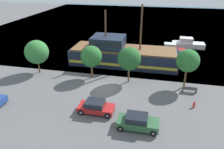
{
  "coord_description": "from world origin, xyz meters",
  "views": [
    {
      "loc": [
        6.45,
        -25.35,
        14.33
      ],
      "look_at": [
        0.46,
        2.0,
        1.2
      ],
      "focal_mm": 35.0,
      "sensor_mm": 36.0,
      "label": 1
    }
  ],
  "objects_px": {
    "moored_boat_dockside": "(188,44)",
    "bench_promenade_east": "(190,89)",
    "parked_car_curb_mid": "(137,122)",
    "parked_car_curb_front": "(96,107)",
    "fire_hydrant": "(194,104)",
    "pirate_ship": "(122,54)",
    "moored_boat_outer": "(171,50)"
  },
  "relations": [
    {
      "from": "parked_car_curb_mid",
      "to": "bench_promenade_east",
      "type": "distance_m",
      "value": 10.57
    },
    {
      "from": "moored_boat_dockside",
      "to": "parked_car_curb_front",
      "type": "bearing_deg",
      "value": -114.42
    },
    {
      "from": "parked_car_curb_mid",
      "to": "bench_promenade_east",
      "type": "bearing_deg",
      "value": 56.05
    },
    {
      "from": "parked_car_curb_front",
      "to": "fire_hydrant",
      "type": "xyz_separation_m",
      "value": [
        10.91,
        3.43,
        -0.3
      ]
    },
    {
      "from": "pirate_ship",
      "to": "fire_hydrant",
      "type": "relative_size",
      "value": 25.1
    },
    {
      "from": "pirate_ship",
      "to": "parked_car_curb_front",
      "type": "height_order",
      "value": "pirate_ship"
    },
    {
      "from": "fire_hydrant",
      "to": "parked_car_curb_mid",
      "type": "bearing_deg",
      "value": -139.41
    },
    {
      "from": "fire_hydrant",
      "to": "bench_promenade_east",
      "type": "height_order",
      "value": "bench_promenade_east"
    },
    {
      "from": "parked_car_curb_front",
      "to": "fire_hydrant",
      "type": "bearing_deg",
      "value": 17.44
    },
    {
      "from": "parked_car_curb_mid",
      "to": "pirate_ship",
      "type": "bearing_deg",
      "value": 104.95
    },
    {
      "from": "pirate_ship",
      "to": "parked_car_curb_mid",
      "type": "bearing_deg",
      "value": -75.05
    },
    {
      "from": "fire_hydrant",
      "to": "bench_promenade_east",
      "type": "bearing_deg",
      "value": 92.6
    },
    {
      "from": "moored_boat_outer",
      "to": "moored_boat_dockside",
      "type": "bearing_deg",
      "value": 53.03
    },
    {
      "from": "parked_car_curb_mid",
      "to": "bench_promenade_east",
      "type": "relative_size",
      "value": 2.26
    },
    {
      "from": "moored_boat_dockside",
      "to": "bench_promenade_east",
      "type": "xyz_separation_m",
      "value": [
        -1.47,
        -19.91,
        -0.31
      ]
    },
    {
      "from": "parked_car_curb_front",
      "to": "fire_hydrant",
      "type": "relative_size",
      "value": 5.21
    },
    {
      "from": "bench_promenade_east",
      "to": "fire_hydrant",
      "type": "bearing_deg",
      "value": -87.4
    },
    {
      "from": "moored_boat_dockside",
      "to": "parked_car_curb_mid",
      "type": "xyz_separation_m",
      "value": [
        -7.37,
        -28.67,
        0.0
      ]
    },
    {
      "from": "pirate_ship",
      "to": "parked_car_curb_mid",
      "type": "relative_size",
      "value": 4.62
    },
    {
      "from": "moored_boat_dockside",
      "to": "bench_promenade_east",
      "type": "bearing_deg",
      "value": -94.22
    },
    {
      "from": "moored_boat_dockside",
      "to": "pirate_ship",
      "type": "bearing_deg",
      "value": -134.62
    },
    {
      "from": "fire_hydrant",
      "to": "bench_promenade_east",
      "type": "distance_m",
      "value": 3.57
    },
    {
      "from": "moored_boat_outer",
      "to": "parked_car_curb_mid",
      "type": "xyz_separation_m",
      "value": [
        -3.88,
        -24.03,
        0.04
      ]
    },
    {
      "from": "parked_car_curb_front",
      "to": "parked_car_curb_mid",
      "type": "relative_size",
      "value": 0.96
    },
    {
      "from": "moored_boat_outer",
      "to": "parked_car_curb_front",
      "type": "height_order",
      "value": "moored_boat_outer"
    },
    {
      "from": "moored_boat_dockside",
      "to": "bench_promenade_east",
      "type": "distance_m",
      "value": 19.97
    },
    {
      "from": "moored_boat_dockside",
      "to": "bench_promenade_east",
      "type": "height_order",
      "value": "moored_boat_dockside"
    },
    {
      "from": "moored_boat_dockside",
      "to": "fire_hydrant",
      "type": "xyz_separation_m",
      "value": [
        -1.31,
        -23.48,
        -0.34
      ]
    },
    {
      "from": "pirate_ship",
      "to": "parked_car_curb_front",
      "type": "relative_size",
      "value": 4.82
    },
    {
      "from": "moored_boat_dockside",
      "to": "moored_boat_outer",
      "type": "bearing_deg",
      "value": -126.97
    },
    {
      "from": "moored_boat_dockside",
      "to": "parked_car_curb_front",
      "type": "relative_size",
      "value": 1.63
    },
    {
      "from": "pirate_ship",
      "to": "parked_car_curb_front",
      "type": "xyz_separation_m",
      "value": [
        -0.39,
        -14.92,
        -1.01
      ]
    }
  ]
}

